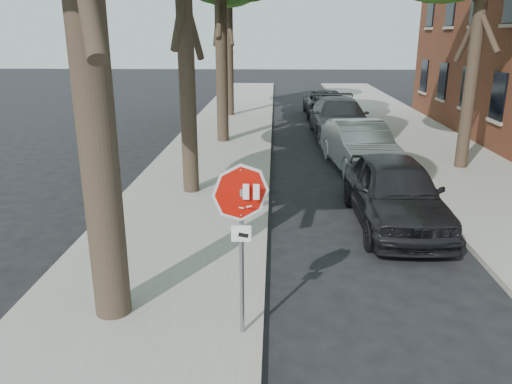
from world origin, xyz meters
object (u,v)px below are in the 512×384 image
(car_c, at_px, (339,118))
(stop_sign, at_px, (241,218))
(car_a, at_px, (395,192))
(car_b, at_px, (360,146))
(car_d, at_px, (327,104))

(car_c, bearing_deg, stop_sign, -103.12)
(car_a, relative_size, car_b, 0.99)
(car_c, height_order, car_d, car_c)
(car_c, bearing_deg, car_d, 88.81)
(stop_sign, relative_size, car_c, 0.45)
(car_d, bearing_deg, car_b, -90.51)
(car_a, relative_size, car_d, 0.95)
(stop_sign, height_order, car_b, stop_sign)
(stop_sign, xyz_separation_m, car_b, (3.30, 10.01, -1.15))
(car_c, bearing_deg, car_a, -91.19)
(car_b, bearing_deg, car_d, 83.08)
(car_a, xyz_separation_m, car_c, (0.00, 10.73, 0.02))
(stop_sign, distance_m, car_d, 21.65)
(stop_sign, xyz_separation_m, car_d, (3.30, 21.36, -1.25))
(stop_sign, bearing_deg, car_d, 81.22)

